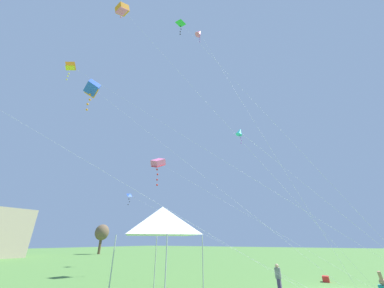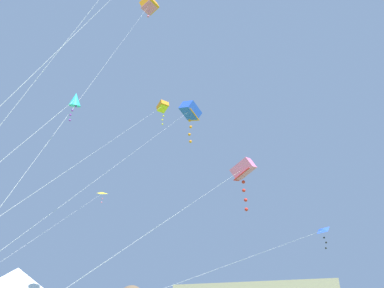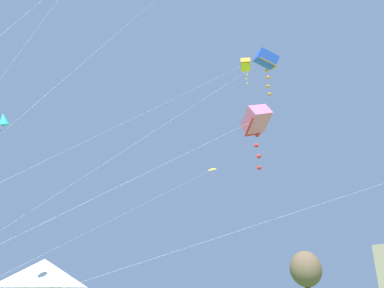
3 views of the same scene
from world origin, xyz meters
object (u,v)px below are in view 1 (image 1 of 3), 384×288
Objects in this scene: cooler_box at (326,279)px; kite_green_delta_7 at (182,25)px; person_grey_shirt at (278,277)px; kite_orange_box_0 at (71,67)px; kite_cyan_diamond_2 at (240,132)px; kite_orange_box_3 at (122,10)px; festival_tent at (162,221)px; kite_blue_delta_6 at (130,196)px; kite_blue_box_1 at (92,89)px; kite_pink_diamond_4 at (199,33)px; kite_pink_box_5 at (158,163)px.

kite_green_delta_7 reaches higher than cooler_box.
kite_orange_box_0 is at bearing 142.10° from person_grey_shirt.
kite_cyan_diamond_2 is at bearing -95.90° from kite_green_delta_7.
kite_orange_box_3 reaches higher than kite_green_delta_7.
festival_tent is 0.43× the size of kite_cyan_diamond_2.
kite_orange_box_3 is 1.16× the size of kite_blue_delta_6.
kite_blue_box_1 is 14.82m from kite_blue_delta_6.
cooler_box is 0.39× the size of person_grey_shirt.
kite_green_delta_7 is at bearing 74.94° from kite_pink_diamond_4.
festival_tent is 22.71m from kite_green_delta_7.
person_grey_shirt is at bearing -77.69° from kite_blue_box_1.
festival_tent is 18.54m from kite_pink_diamond_4.
festival_tent is at bearing -152.58° from kite_green_delta_7.
kite_blue_box_1 is 13.17m from kite_green_delta_7.
kite_pink_diamond_4 reaches higher than festival_tent.
cooler_box is at bearing -90.49° from kite_blue_delta_6.
kite_pink_box_5 reaches higher than kite_blue_delta_6.
festival_tent is 0.17× the size of kite_orange_box_0.
kite_blue_delta_6 is (12.39, 1.17, -12.49)m from kite_orange_box_0.
festival_tent is at bearing 176.76° from kite_pink_diamond_4.
kite_orange_box_3 is (-1.82, -5.65, 8.06)m from kite_blue_box_1.
cooler_box is 31.60m from kite_orange_box_0.
kite_orange_box_0 reaches higher than kite_blue_box_1.
person_grey_shirt is 0.14× the size of kite_cyan_diamond_2.
person_grey_shirt is at bearing -64.98° from kite_orange_box_3.
kite_orange_box_0 is 14.97m from kite_pink_box_5.
kite_pink_box_5 is at bearing -48.37° from kite_blue_box_1.
kite_orange_box_3 reaches higher than kite_pink_box_5.
person_grey_shirt is at bearing -106.17° from kite_blue_delta_6.
kite_pink_box_5 reaches higher than kite_cyan_diamond_2.
festival_tent is at bearing -100.48° from kite_blue_box_1.
kite_green_delta_7 is (-7.15, 8.72, 25.56)m from cooler_box.
kite_cyan_diamond_2 is 12.37m from kite_pink_diamond_4.
kite_pink_diamond_4 is at bearing -3.24° from festival_tent.
cooler_box is 0.02× the size of kite_orange_box_3.
kite_cyan_diamond_2 is (-7.74, 2.97, 9.59)m from cooler_box.
cooler_box is at bearing -75.22° from kite_pink_box_5.
person_grey_shirt is at bearing -17.05° from kite_cyan_diamond_2.
kite_orange_box_0 is 1.13× the size of kite_blue_box_1.
kite_orange_box_0 is at bearing 175.16° from kite_blue_box_1.
kite_pink_box_5 is at bearing -116.01° from kite_blue_delta_6.
kite_pink_box_5 reaches higher than cooler_box.
kite_green_delta_7 is at bearing 129.36° from cooler_box.
kite_blue_box_1 is at bearing -4.84° from kite_orange_box_0.
kite_cyan_diamond_2 reaches higher than cooler_box.
cooler_box is 17.69m from kite_pink_box_5.
festival_tent is 8.08m from kite_cyan_diamond_2.
kite_orange_box_3 reaches higher than cooler_box.
kite_cyan_diamond_2 is at bearing -110.77° from kite_pink_box_5.
festival_tent is 7.56× the size of cooler_box.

